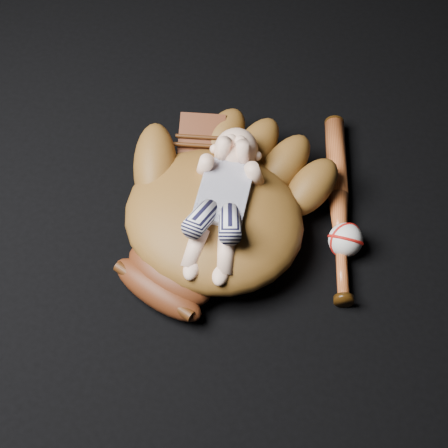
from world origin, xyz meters
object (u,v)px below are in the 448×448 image
object	(u,v)px
newborn_baby	(221,203)
baseball_bat	(339,206)
baseball	(346,240)
baseball_glove	(214,213)

from	to	relation	value
newborn_baby	baseball_bat	size ratio (longest dim) A/B	0.73
newborn_baby	baseball	world-z (taller)	newborn_baby
baseball_glove	newborn_baby	bearing A→B (deg)	4.20
baseball_bat	baseball	xyz separation A→B (m)	(0.03, -0.10, 0.01)
baseball_glove	baseball_bat	world-z (taller)	baseball_glove
baseball_glove	baseball	size ratio (longest dim) A/B	7.48
baseball_glove	baseball	xyz separation A→B (m)	(0.28, 0.03, -0.05)
newborn_baby	baseball_bat	world-z (taller)	newborn_baby
newborn_baby	baseball	xyz separation A→B (m)	(0.26, 0.04, -0.10)
baseball_glove	newborn_baby	xyz separation A→B (m)	(0.02, -0.01, 0.05)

